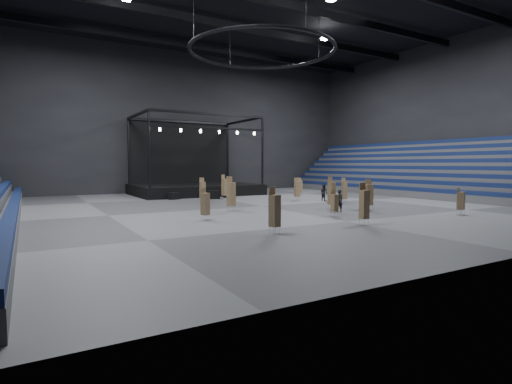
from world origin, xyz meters
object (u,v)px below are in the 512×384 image
chair_stack_1 (297,189)px  flight_case_left (174,196)px  flight_case_mid (214,195)px  chair_stack_13 (332,193)px  chair_stack_0 (369,194)px  chair_stack_6 (224,187)px  chair_stack_3 (344,190)px  crew_member (324,193)px  chair_stack_10 (364,204)px  stage (193,182)px  chair_stack_11 (231,193)px  chair_stack_9 (334,202)px  chair_stack_5 (203,190)px  flight_case_right (229,193)px  chair_stack_4 (363,195)px  chair_stack_2 (461,200)px  man_center (339,201)px  chair_stack_12 (205,203)px  chair_stack_8 (300,186)px  chair_stack_7 (274,210)px

chair_stack_1 → flight_case_left: bearing=149.4°
flight_case_mid → chair_stack_13: bearing=-72.5°
chair_stack_0 → chair_stack_6: 15.76m
chair_stack_3 → crew_member: (-0.39, 2.44, -0.38)m
chair_stack_10 → stage: bearing=93.1°
flight_case_mid → chair_stack_11: 11.45m
flight_case_left → chair_stack_9: size_ratio=0.60×
chair_stack_5 → chair_stack_11: chair_stack_11 is taller
chair_stack_1 → chair_stack_13: size_ratio=0.88×
chair_stack_5 → crew_member: size_ratio=1.44×
flight_case_left → chair_stack_3: (12.56, -11.29, 0.83)m
flight_case_mid → flight_case_right: 2.34m
chair_stack_10 → flight_case_mid: bearing=94.7°
chair_stack_4 → flight_case_right: bearing=108.9°
flight_case_left → chair_stack_2: bearing=-58.2°
chair_stack_13 → man_center: 1.71m
chair_stack_1 → chair_stack_9: (-4.61, -10.78, -0.23)m
chair_stack_4 → chair_stack_13: bearing=142.2°
flight_case_mid → crew_member: size_ratio=0.79×
chair_stack_4 → man_center: chair_stack_4 is taller
chair_stack_4 → chair_stack_12: bearing=-177.8°
stage → flight_case_left: (-4.40, -6.18, -1.09)m
chair_stack_9 → chair_stack_4: bearing=18.8°
flight_case_mid → chair_stack_9: (1.67, -16.77, 0.53)m
chair_stack_1 → chair_stack_8: bearing=56.5°
flight_case_left → flight_case_mid: bearing=-18.8°
flight_case_left → chair_stack_6: (4.68, -2.04, 0.92)m
chair_stack_5 → chair_stack_8: 13.20m
chair_stack_9 → chair_stack_11: (-5.07, 5.88, 0.42)m
man_center → chair_stack_10: bearing=81.3°
chair_stack_3 → chair_stack_6: (-7.88, 9.25, 0.09)m
flight_case_right → chair_stack_1: bearing=-59.0°
flight_case_mid → chair_stack_13: (4.25, -13.46, 0.89)m
chair_stack_9 → flight_case_right: bearing=86.6°
flight_case_right → chair_stack_8: chair_stack_8 is taller
crew_member → man_center: bearing=139.3°
chair_stack_6 → chair_stack_7: (-6.68, -20.00, -0.03)m
chair_stack_7 → crew_member: chair_stack_7 is taller
chair_stack_3 → crew_member: 2.50m
chair_stack_3 → chair_stack_7: size_ratio=0.96×
chair_stack_5 → flight_case_right: bearing=41.0°
flight_case_left → chair_stack_1: bearing=-35.9°
stage → chair_stack_8: (9.91, -8.23, -0.38)m
chair_stack_8 → chair_stack_11: size_ratio=0.76×
chair_stack_4 → chair_stack_11: chair_stack_11 is taller
chair_stack_11 → chair_stack_13: size_ratio=1.03×
chair_stack_4 → chair_stack_5: bearing=130.6°
crew_member → flight_case_right: bearing=28.1°
chair_stack_4 → chair_stack_9: 4.67m
stage → flight_case_mid: bearing=-94.5°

